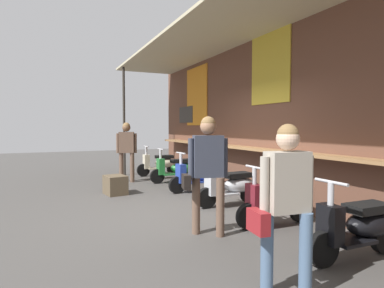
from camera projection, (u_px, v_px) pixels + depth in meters
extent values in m
plane|color=#474442|center=(182.00, 211.00, 6.07)|extent=(32.77, 32.77, 0.00)
cube|color=brown|center=(271.00, 113.00, 6.81)|extent=(11.70, 0.25, 3.73)
cube|color=olive|center=(259.00, 149.00, 6.72)|extent=(10.53, 0.36, 0.05)
cube|color=orange|center=(197.00, 96.00, 9.78)|extent=(1.39, 0.02, 1.74)
cube|color=gold|center=(270.00, 64.00, 6.59)|extent=(1.22, 0.02, 1.58)
cube|color=#2D2823|center=(186.00, 115.00, 10.53)|extent=(1.08, 0.03, 0.52)
cube|color=#BCB28E|center=(226.00, 26.00, 6.26)|extent=(11.24, 1.97, 0.06)
cylinder|color=#332D28|center=(124.00, 121.00, 10.46)|extent=(0.08, 0.08, 3.50)
ellipsoid|color=beige|center=(166.00, 163.00, 10.54)|extent=(0.39, 0.70, 0.30)
cube|color=black|center=(164.00, 157.00, 10.51)|extent=(0.30, 0.55, 0.10)
cube|color=beige|center=(155.00, 168.00, 10.41)|extent=(0.38, 0.50, 0.04)
cube|color=beige|center=(146.00, 162.00, 10.27)|extent=(0.28, 0.16, 0.44)
cylinder|color=#B7B7BC|center=(146.00, 157.00, 10.27)|extent=(0.07, 0.07, 0.70)
cylinder|color=#B7B7BC|center=(146.00, 146.00, 10.25)|extent=(0.46, 0.04, 0.04)
cylinder|color=black|center=(143.00, 170.00, 10.25)|extent=(0.10, 0.40, 0.40)
cylinder|color=black|center=(173.00, 169.00, 10.65)|extent=(0.10, 0.40, 0.40)
ellipsoid|color=#237533|center=(182.00, 168.00, 9.26)|extent=(0.39, 0.71, 0.30)
cube|color=black|center=(181.00, 161.00, 9.23)|extent=(0.31, 0.56, 0.10)
cube|color=#237533|center=(171.00, 174.00, 9.13)|extent=(0.39, 0.51, 0.04)
cube|color=#237533|center=(161.00, 166.00, 9.00)|extent=(0.28, 0.17, 0.44)
cylinder|color=#B7B7BC|center=(161.00, 162.00, 8.99)|extent=(0.07, 0.07, 0.70)
cylinder|color=#B7B7BC|center=(161.00, 149.00, 8.98)|extent=(0.46, 0.04, 0.04)
cylinder|color=black|center=(157.00, 176.00, 8.98)|extent=(0.11, 0.40, 0.40)
cylinder|color=black|center=(191.00, 174.00, 9.37)|extent=(0.11, 0.40, 0.40)
ellipsoid|color=#233D9E|center=(205.00, 175.00, 7.96)|extent=(0.41, 0.71, 0.30)
cube|color=black|center=(203.00, 167.00, 7.93)|extent=(0.32, 0.56, 0.10)
cube|color=#233D9E|center=(192.00, 182.00, 7.81)|extent=(0.40, 0.52, 0.04)
cube|color=#233D9E|center=(181.00, 173.00, 7.66)|extent=(0.29, 0.17, 0.44)
cylinder|color=#B7B7BC|center=(181.00, 168.00, 7.66)|extent=(0.07, 0.07, 0.70)
cylinder|color=#B7B7BC|center=(181.00, 153.00, 7.64)|extent=(0.46, 0.05, 0.04)
cylinder|color=black|center=(177.00, 185.00, 7.63)|extent=(0.12, 0.40, 0.40)
cylinder|color=black|center=(214.00, 182.00, 8.08)|extent=(0.12, 0.40, 0.40)
ellipsoid|color=#B2B5BA|center=(239.00, 185.00, 6.56)|extent=(0.40, 0.71, 0.30)
cube|color=black|center=(237.00, 175.00, 6.53)|extent=(0.31, 0.56, 0.10)
cube|color=#B2B5BA|center=(224.00, 194.00, 6.42)|extent=(0.39, 0.51, 0.04)
cube|color=#B2B5BA|center=(211.00, 184.00, 6.27)|extent=(0.28, 0.17, 0.44)
cylinder|color=#B7B7BC|center=(211.00, 177.00, 6.27)|extent=(0.07, 0.07, 0.70)
cylinder|color=#B7B7BC|center=(211.00, 159.00, 6.25)|extent=(0.46, 0.05, 0.04)
cylinder|color=black|center=(207.00, 198.00, 6.24)|extent=(0.11, 0.40, 0.40)
cylinder|color=black|center=(249.00, 193.00, 6.68)|extent=(0.11, 0.40, 0.40)
ellipsoid|color=maroon|center=(288.00, 199.00, 5.24)|extent=(0.40, 0.71, 0.30)
cube|color=black|center=(286.00, 187.00, 5.21)|extent=(0.32, 0.56, 0.10)
cube|color=maroon|center=(270.00, 211.00, 5.11)|extent=(0.40, 0.51, 0.04)
cube|color=maroon|center=(254.00, 198.00, 4.98)|extent=(0.29, 0.17, 0.44)
cylinder|color=#B7B7BC|center=(254.00, 190.00, 4.98)|extent=(0.07, 0.07, 0.70)
cylinder|color=#B7B7BC|center=(255.00, 167.00, 4.96)|extent=(0.46, 0.05, 0.04)
cylinder|color=black|center=(248.00, 216.00, 4.96)|extent=(0.11, 0.40, 0.40)
cylinder|color=black|center=(301.00, 210.00, 5.34)|extent=(0.11, 0.40, 0.40)
ellipsoid|color=black|center=(370.00, 224.00, 3.92)|extent=(0.39, 0.71, 0.30)
cube|color=black|center=(368.00, 208.00, 3.89)|extent=(0.31, 0.56, 0.10)
cube|color=black|center=(349.00, 240.00, 3.79)|extent=(0.39, 0.51, 0.04)
cube|color=black|center=(330.00, 224.00, 3.66)|extent=(0.28, 0.17, 0.44)
cylinder|color=#B7B7BC|center=(330.00, 213.00, 3.65)|extent=(0.07, 0.07, 0.70)
cylinder|color=#B7B7BC|center=(331.00, 182.00, 3.64)|extent=(0.46, 0.04, 0.04)
cylinder|color=black|center=(323.00, 249.00, 3.64)|extent=(0.11, 0.40, 0.40)
cylinder|color=black|center=(384.00, 237.00, 4.03)|extent=(0.11, 0.40, 0.40)
cylinder|color=brown|center=(220.00, 207.00, 4.64)|extent=(0.12, 0.12, 0.85)
cylinder|color=brown|center=(196.00, 205.00, 4.76)|extent=(0.12, 0.12, 0.85)
cube|color=#383D4C|center=(208.00, 156.00, 4.66)|extent=(0.30, 0.46, 0.60)
sphere|color=#A37556|center=(208.00, 127.00, 4.63)|extent=(0.23, 0.23, 0.23)
sphere|color=olive|center=(208.00, 124.00, 4.63)|extent=(0.21, 0.21, 0.21)
cylinder|color=#383D4C|center=(225.00, 158.00, 4.70)|extent=(0.08, 0.08, 0.56)
cylinder|color=#383D4C|center=(191.00, 158.00, 4.61)|extent=(0.08, 0.08, 0.56)
cube|color=black|center=(186.00, 182.00, 4.60)|extent=(0.28, 0.16, 0.20)
cylinder|color=slate|center=(306.00, 255.00, 2.97)|extent=(0.12, 0.12, 0.79)
cylinder|color=slate|center=(267.00, 252.00, 3.05)|extent=(0.12, 0.12, 0.79)
cube|color=#ADA393|center=(287.00, 182.00, 2.97)|extent=(0.24, 0.41, 0.56)
sphere|color=beige|center=(288.00, 139.00, 2.95)|extent=(0.21, 0.21, 0.21)
sphere|color=olive|center=(288.00, 135.00, 2.95)|extent=(0.20, 0.20, 0.20)
cylinder|color=#ADA393|center=(309.00, 183.00, 3.05)|extent=(0.08, 0.08, 0.52)
cylinder|color=#ADA393|center=(264.00, 186.00, 2.90)|extent=(0.08, 0.08, 0.52)
cube|color=maroon|center=(258.00, 222.00, 2.88)|extent=(0.27, 0.13, 0.20)
cylinder|color=brown|center=(132.00, 167.00, 9.21)|extent=(0.12, 0.12, 0.83)
cylinder|color=brown|center=(121.00, 167.00, 9.25)|extent=(0.12, 0.12, 0.83)
cube|color=brown|center=(127.00, 142.00, 9.19)|extent=(0.33, 0.46, 0.59)
sphere|color=brown|center=(126.00, 128.00, 9.17)|extent=(0.23, 0.23, 0.23)
sphere|color=olive|center=(126.00, 126.00, 9.17)|extent=(0.21, 0.21, 0.21)
cylinder|color=brown|center=(135.00, 143.00, 9.21)|extent=(0.08, 0.08, 0.56)
cylinder|color=brown|center=(118.00, 143.00, 9.17)|extent=(0.08, 0.08, 0.56)
cube|color=brown|center=(115.00, 185.00, 7.55)|extent=(0.60, 0.51, 0.44)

